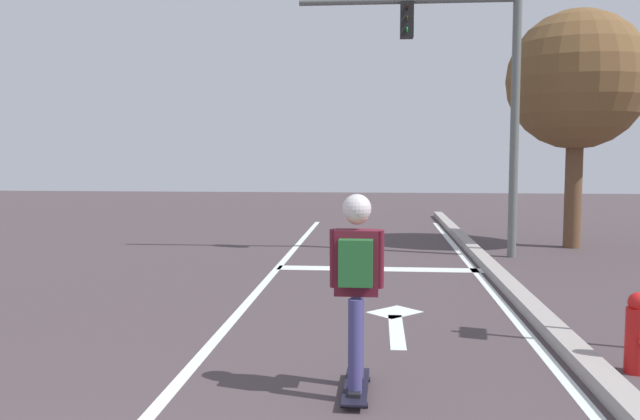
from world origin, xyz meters
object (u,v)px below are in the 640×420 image
at_px(traffic_signal_mast, 468,71).
at_px(skateboard, 356,386).
at_px(fire_hydrant, 637,333).
at_px(roadside_tree, 577,81).
at_px(skater, 356,268).

bearing_deg(traffic_signal_mast, skateboard, -104.03).
relative_size(fire_hydrant, roadside_tree, 0.15).
bearing_deg(traffic_signal_mast, fire_hydrant, -84.43).
bearing_deg(traffic_signal_mast, roadside_tree, 30.35).
height_order(skateboard, fire_hydrant, fire_hydrant).
xyz_separation_m(skateboard, traffic_signal_mast, (1.80, 7.20, 3.37)).
bearing_deg(fire_hydrant, roadside_tree, 77.78).
bearing_deg(skateboard, traffic_signal_mast, 75.97).
xyz_separation_m(skateboard, roadside_tree, (4.13, 8.57, 3.30)).
xyz_separation_m(skater, roadside_tree, (4.13, 8.59, 2.34)).
relative_size(skateboard, skater, 0.55).
relative_size(traffic_signal_mast, fire_hydrant, 7.18).
bearing_deg(skateboard, skater, -90.96).
bearing_deg(fire_hydrant, skateboard, -163.56).
bearing_deg(fire_hydrant, skater, -163.15).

